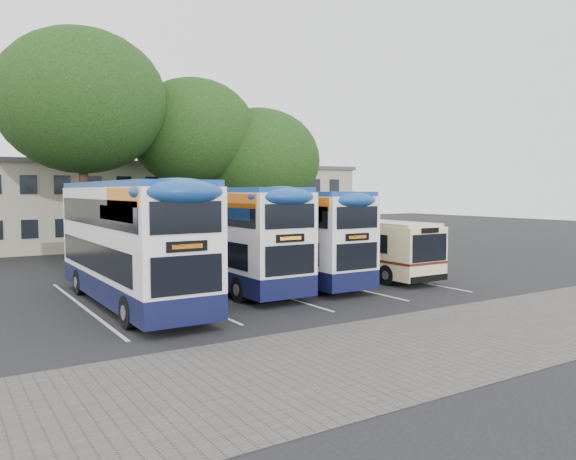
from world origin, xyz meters
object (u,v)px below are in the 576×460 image
Objects in this scene: lamp_post at (272,178)px; tree_right at (259,160)px; tree_mid at (193,133)px; bus_single at (360,244)px; tree_left at (82,102)px; bus_dd_left at (130,237)px; bus_dd_right at (288,232)px; bus_dd_mid at (226,232)px.

lamp_post is 3.96m from tree_right.
tree_mid reaches higher than bus_single.
tree_left reaches higher than tree_right.
tree_mid is 14.19m from bus_single.
tree_left is 17.35m from bus_single.
tree_mid is (-7.02, -2.01, 2.69)m from lamp_post.
lamp_post reaches higher than bus_single.
tree_right is at bearing 45.45° from bus_dd_left.
lamp_post is 0.95× the size of tree_right.
bus_dd_left is (-1.29, -12.92, -6.63)m from tree_left.
bus_single is (4.06, -0.18, -0.72)m from bus_dd_right.
tree_mid is 1.17× the size of tree_right.
lamp_post is 0.93× the size of bus_dd_right.
bus_dd_left reaches higher than bus_dd_right.
bus_dd_mid is (-7.96, -11.14, -3.79)m from tree_right.
tree_left is at bearing -169.41° from lamp_post.
tree_mid is at bearing 106.09° from bus_single.
bus_dd_left is 1.17× the size of bus_single.
tree_right is at bearing -133.57° from lamp_post.
tree_left is at bearing 118.95° from bus_dd_right.
bus_dd_right reaches higher than bus_single.
bus_dd_right is (-0.53, -12.06, -5.52)m from tree_mid.
tree_mid is 1.05× the size of bus_dd_left.
bus_dd_left is at bearing -173.83° from bus_single.
bus_dd_mid is 3.05m from bus_dd_right.
bus_dd_left is at bearing -121.15° from tree_mid.
tree_right reaches higher than bus_single.
bus_single is at bearing -2.75° from bus_dd_mid.
tree_mid is at bearing 170.19° from tree_right.
bus_dd_mid is (-10.59, -13.91, -2.75)m from lamp_post.
bus_dd_left is 1.04× the size of bus_dd_mid.
tree_left is at bearing 84.31° from bus_dd_left.
tree_left reaches higher than bus_single.
tree_left is 13.57m from bus_dd_mid.
bus_single is at bearing -94.25° from tree_right.
tree_left reaches higher than bus_dd_right.
bus_dd_left is at bearing -160.73° from bus_dd_mid.
tree_mid is 13.56m from bus_dd_mid.
tree_left reaches higher than bus_dd_mid.
tree_right is at bearing 66.50° from bus_dd_right.
tree_right is at bearing -0.86° from tree_left.
tree_right is 12.40m from bus_single.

